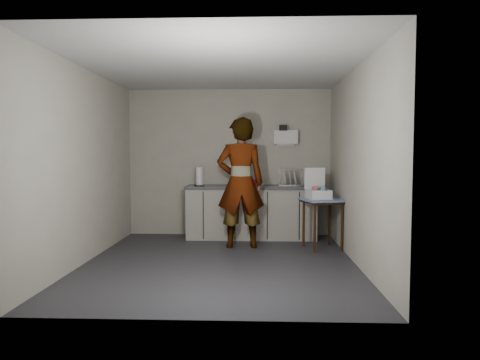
{
  "coord_description": "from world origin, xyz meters",
  "views": [
    {
      "loc": [
        0.48,
        -5.64,
        1.46
      ],
      "look_at": [
        0.25,
        0.45,
        1.08
      ],
      "focal_mm": 32.0,
      "sensor_mm": 36.0,
      "label": 1
    }
  ],
  "objects_px": {
    "soda_can": "(255,183)",
    "soap_bottle": "(244,177)",
    "dish_rack": "(290,182)",
    "bakery_box": "(318,192)",
    "standing_man": "(241,183)",
    "kitchen_counter": "(251,213)",
    "dark_bottle": "(235,178)",
    "side_table": "(323,205)",
    "paper_towel": "(199,177)"
  },
  "relations": [
    {
      "from": "kitchen_counter",
      "to": "soda_can",
      "type": "distance_m",
      "value": 0.54
    },
    {
      "from": "side_table",
      "to": "standing_man",
      "type": "xyz_separation_m",
      "value": [
        -1.26,
        0.06,
        0.34
      ]
    },
    {
      "from": "side_table",
      "to": "soda_can",
      "type": "xyz_separation_m",
      "value": [
        -1.04,
        0.79,
        0.29
      ]
    },
    {
      "from": "standing_man",
      "to": "kitchen_counter",
      "type": "bearing_deg",
      "value": -107.87
    },
    {
      "from": "dish_rack",
      "to": "dark_bottle",
      "type": "bearing_deg",
      "value": -177.33
    },
    {
      "from": "soda_can",
      "to": "paper_towel",
      "type": "xyz_separation_m",
      "value": [
        -0.95,
        -0.08,
        0.1
      ]
    },
    {
      "from": "standing_man",
      "to": "soda_can",
      "type": "xyz_separation_m",
      "value": [
        0.22,
        0.72,
        -0.04
      ]
    },
    {
      "from": "standing_man",
      "to": "soap_bottle",
      "type": "distance_m",
      "value": 0.69
    },
    {
      "from": "kitchen_counter",
      "to": "dark_bottle",
      "type": "distance_m",
      "value": 0.67
    },
    {
      "from": "side_table",
      "to": "standing_man",
      "type": "height_order",
      "value": "standing_man"
    },
    {
      "from": "soap_bottle",
      "to": "dish_rack",
      "type": "relative_size",
      "value": 0.73
    },
    {
      "from": "standing_man",
      "to": "dish_rack",
      "type": "xyz_separation_m",
      "value": [
        0.83,
        0.8,
        -0.03
      ]
    },
    {
      "from": "standing_man",
      "to": "bakery_box",
      "type": "distance_m",
      "value": 1.2
    },
    {
      "from": "standing_man",
      "to": "bakery_box",
      "type": "relative_size",
      "value": 4.3
    },
    {
      "from": "dark_bottle",
      "to": "soap_bottle",
      "type": "bearing_deg",
      "value": -21.09
    },
    {
      "from": "kitchen_counter",
      "to": "standing_man",
      "type": "relative_size",
      "value": 1.11
    },
    {
      "from": "soda_can",
      "to": "bakery_box",
      "type": "bearing_deg",
      "value": -37.27
    },
    {
      "from": "standing_man",
      "to": "soda_can",
      "type": "height_order",
      "value": "standing_man"
    },
    {
      "from": "soap_bottle",
      "to": "paper_towel",
      "type": "relative_size",
      "value": 0.96
    },
    {
      "from": "soda_can",
      "to": "paper_towel",
      "type": "height_order",
      "value": "paper_towel"
    },
    {
      "from": "kitchen_counter",
      "to": "side_table",
      "type": "xyz_separation_m",
      "value": [
        1.1,
        -0.81,
        0.24
      ]
    },
    {
      "from": "dark_bottle",
      "to": "bakery_box",
      "type": "xyz_separation_m",
      "value": [
        1.32,
        -0.77,
        -0.16
      ]
    },
    {
      "from": "dark_bottle",
      "to": "paper_towel",
      "type": "distance_m",
      "value": 0.61
    },
    {
      "from": "soda_can",
      "to": "dark_bottle",
      "type": "height_order",
      "value": "dark_bottle"
    },
    {
      "from": "side_table",
      "to": "dish_rack",
      "type": "height_order",
      "value": "dish_rack"
    },
    {
      "from": "side_table",
      "to": "soap_bottle",
      "type": "xyz_separation_m",
      "value": [
        -1.23,
        0.75,
        0.39
      ]
    },
    {
      "from": "side_table",
      "to": "kitchen_counter",
      "type": "bearing_deg",
      "value": 128.23
    },
    {
      "from": "soda_can",
      "to": "dish_rack",
      "type": "height_order",
      "value": "dish_rack"
    },
    {
      "from": "soda_can",
      "to": "soap_bottle",
      "type": "bearing_deg",
      "value": -170.03
    },
    {
      "from": "standing_man",
      "to": "paper_towel",
      "type": "xyz_separation_m",
      "value": [
        -0.73,
        0.64,
        0.06
      ]
    },
    {
      "from": "dark_bottle",
      "to": "bakery_box",
      "type": "relative_size",
      "value": 0.52
    },
    {
      "from": "kitchen_counter",
      "to": "paper_towel",
      "type": "xyz_separation_m",
      "value": [
        -0.89,
        -0.1,
        0.64
      ]
    },
    {
      "from": "paper_towel",
      "to": "standing_man",
      "type": "bearing_deg",
      "value": -41.57
    },
    {
      "from": "dark_bottle",
      "to": "dish_rack",
      "type": "xyz_separation_m",
      "value": [
        0.97,
        0.05,
        -0.06
      ]
    },
    {
      "from": "side_table",
      "to": "dish_rack",
      "type": "relative_size",
      "value": 1.82
    },
    {
      "from": "soap_bottle",
      "to": "soda_can",
      "type": "distance_m",
      "value": 0.21
    },
    {
      "from": "dark_bottle",
      "to": "dish_rack",
      "type": "relative_size",
      "value": 0.58
    },
    {
      "from": "side_table",
      "to": "bakery_box",
      "type": "bearing_deg",
      "value": 130.07
    },
    {
      "from": "soap_bottle",
      "to": "dish_rack",
      "type": "distance_m",
      "value": 0.81
    },
    {
      "from": "side_table",
      "to": "dish_rack",
      "type": "bearing_deg",
      "value": 100.75
    },
    {
      "from": "dark_bottle",
      "to": "paper_towel",
      "type": "height_order",
      "value": "paper_towel"
    },
    {
      "from": "soap_bottle",
      "to": "dish_rack",
      "type": "xyz_separation_m",
      "value": [
        0.8,
        0.11,
        -0.09
      ]
    },
    {
      "from": "standing_man",
      "to": "paper_towel",
      "type": "distance_m",
      "value": 0.97
    },
    {
      "from": "side_table",
      "to": "dark_bottle",
      "type": "xyz_separation_m",
      "value": [
        -1.39,
        0.82,
        0.36
      ]
    },
    {
      "from": "kitchen_counter",
      "to": "bakery_box",
      "type": "relative_size",
      "value": 4.79
    },
    {
      "from": "paper_towel",
      "to": "dark_bottle",
      "type": "bearing_deg",
      "value": 10.49
    },
    {
      "from": "dish_rack",
      "to": "bakery_box",
      "type": "relative_size",
      "value": 0.9
    },
    {
      "from": "soap_bottle",
      "to": "dark_bottle",
      "type": "relative_size",
      "value": 1.26
    },
    {
      "from": "standing_man",
      "to": "paper_towel",
      "type": "bearing_deg",
      "value": -47.42
    },
    {
      "from": "side_table",
      "to": "soda_can",
      "type": "relative_size",
      "value": 7.06
    }
  ]
}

